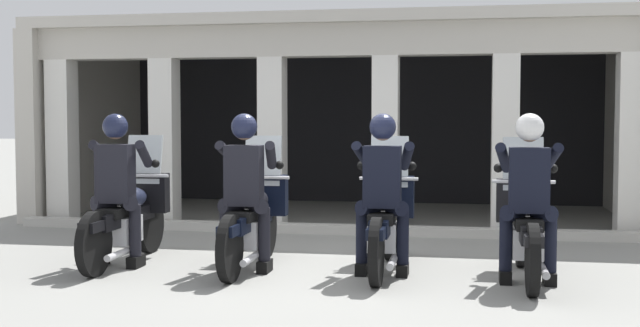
% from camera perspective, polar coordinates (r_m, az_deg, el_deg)
% --- Properties ---
extents(ground_plane, '(80.00, 80.00, 0.00)m').
position_cam_1_polar(ground_plane, '(11.28, 2.71, -4.54)').
color(ground_plane, gray).
extents(station_building, '(9.05, 4.16, 2.98)m').
position_cam_1_polar(station_building, '(12.99, 2.08, 4.75)').
color(station_building, black).
rests_on(station_building, ground).
extents(kerb_strip, '(8.55, 0.24, 0.12)m').
position_cam_1_polar(kerb_strip, '(10.63, 0.15, -4.70)').
color(kerb_strip, '#B7B5AD').
rests_on(kerb_strip, ground).
extents(motorcycle_far_left, '(0.62, 2.04, 1.35)m').
position_cam_1_polar(motorcycle_far_left, '(8.76, -13.52, -3.62)').
color(motorcycle_far_left, black).
rests_on(motorcycle_far_left, ground).
extents(police_officer_far_left, '(0.63, 0.61, 1.58)m').
position_cam_1_polar(police_officer_far_left, '(8.46, -14.34, -0.90)').
color(police_officer_far_left, black).
rests_on(police_officer_far_left, ground).
extents(motorcycle_center_left, '(0.62, 2.04, 1.35)m').
position_cam_1_polar(motorcycle_center_left, '(8.29, -4.84, -3.94)').
color(motorcycle_center_left, black).
rests_on(motorcycle_center_left, ground).
extents(police_officer_center_left, '(0.63, 0.61, 1.58)m').
position_cam_1_polar(police_officer_center_left, '(7.98, -5.39, -1.07)').
color(police_officer_center_left, black).
rests_on(police_officer_center_left, ground).
extents(motorcycle_center_right, '(0.62, 2.04, 1.35)m').
position_cam_1_polar(motorcycle_center_right, '(8.11, 4.70, -4.10)').
color(motorcycle_center_right, black).
rests_on(motorcycle_center_right, ground).
extents(police_officer_center_right, '(0.63, 0.61, 1.58)m').
position_cam_1_polar(police_officer_center_right, '(7.79, 4.50, -1.17)').
color(police_officer_center_right, black).
rests_on(police_officer_center_right, ground).
extents(motorcycle_far_right, '(0.62, 2.04, 1.35)m').
position_cam_1_polar(motorcycle_far_right, '(7.94, 14.51, -4.36)').
color(motorcycle_far_right, black).
rests_on(motorcycle_far_right, ground).
extents(police_officer_far_right, '(0.63, 0.61, 1.58)m').
position_cam_1_polar(police_officer_far_right, '(7.61, 14.70, -1.38)').
color(police_officer_far_right, black).
rests_on(police_officer_far_right, ground).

